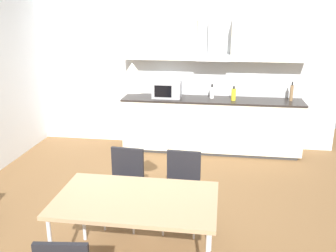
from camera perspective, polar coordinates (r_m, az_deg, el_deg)
ground_plane at (r=4.58m, az=-4.79°, el=-14.11°), size 7.22×8.13×0.02m
wall_back at (r=6.70m, az=0.29°, el=8.76°), size 5.77×0.10×2.75m
kitchen_counter at (r=6.50m, az=6.54°, el=0.17°), size 3.03×0.61×0.93m
backsplash_tile at (r=6.60m, az=6.86°, el=7.21°), size 3.01×0.02×0.60m
upper_wall_cabinets at (r=6.36m, az=7.03°, el=12.77°), size 3.01×0.40×0.65m
microwave at (r=6.42m, az=-0.18°, el=5.61°), size 0.48×0.35×0.28m
bottle_brown at (r=6.51m, az=18.30°, el=4.84°), size 0.06×0.06×0.32m
bottle_white at (r=6.41m, az=6.70°, el=5.13°), size 0.08×0.08×0.24m
bottle_yellow at (r=6.31m, az=9.96°, el=4.78°), size 0.08×0.08×0.24m
dining_table at (r=3.46m, az=-4.88°, el=-11.52°), size 1.46×0.87×0.75m
chair_far_left at (r=4.32m, az=-6.54°, el=-8.02°), size 0.43×0.43×0.87m
chair_far_right at (r=4.21m, az=2.19°, el=-8.62°), size 0.42×0.42×0.87m
pendant_lamp at (r=3.08m, az=-5.43°, el=7.54°), size 0.32×0.32×0.22m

